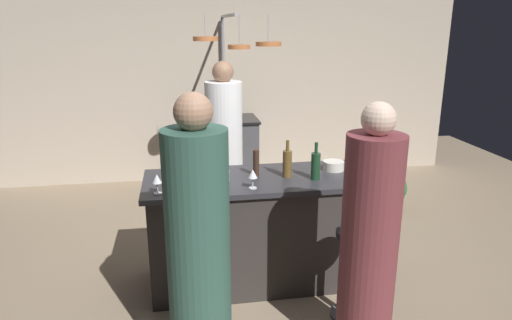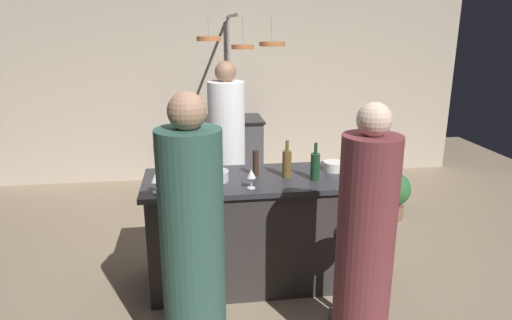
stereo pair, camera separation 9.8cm
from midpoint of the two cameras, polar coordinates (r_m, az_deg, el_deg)
ground_plane at (r=4.01m, az=-0.36°, el=-14.46°), size 9.00×9.00×0.00m
back_wall at (r=6.31m, az=-4.59°, el=9.49°), size 6.40×0.16×2.60m
kitchen_island at (r=3.80m, az=-0.37°, el=-8.59°), size 1.80×0.72×0.90m
stove_range at (r=6.09m, az=-4.07°, el=1.05°), size 0.80×0.64×0.89m
chef at (r=4.67m, az=-4.51°, el=0.73°), size 0.36×0.36×1.72m
bar_stool_left at (r=3.25m, az=-8.41°, el=-14.99°), size 0.28×0.28×0.68m
guest_left at (r=2.71m, az=-8.15°, el=-11.43°), size 0.36×0.36×1.73m
bar_stool_right at (r=3.43m, az=10.98°, el=-13.26°), size 0.28×0.28×0.68m
guest_right at (r=2.92m, az=12.81°, el=-10.34°), size 0.35×0.35×1.65m
overhead_pot_rack at (r=5.32m, az=-3.44°, el=12.33°), size 0.91×1.41×2.17m
potted_plant at (r=5.26m, az=15.66°, el=-3.76°), size 0.36×0.36×0.52m
pepper_mill at (r=3.64m, az=-0.76°, el=-0.37°), size 0.05×0.05×0.21m
wine_bottle_green at (r=3.58m, az=6.59°, el=-0.67°), size 0.07×0.07×0.29m
wine_bottle_white at (r=3.30m, az=-6.68°, el=-2.07°), size 0.07×0.07×0.30m
wine_bottle_amber at (r=3.62m, az=3.10°, el=-0.38°), size 0.07×0.07×0.30m
wine_glass_by_chef at (r=3.34m, az=-12.96°, el=-2.40°), size 0.07×0.07×0.15m
wine_glass_near_right_guest at (r=3.36m, az=-1.24°, el=-1.83°), size 0.07×0.07×0.15m
mixing_bowl_wooden at (r=3.54m, az=-9.92°, el=-2.34°), size 0.20×0.20×0.07m
mixing_bowl_ceramic at (r=3.85m, az=8.82°, el=-0.69°), size 0.17×0.17×0.08m
mixing_bowl_steel at (r=3.55m, az=-5.83°, el=-2.01°), size 0.22×0.22×0.08m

